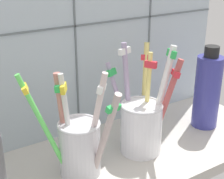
{
  "coord_description": "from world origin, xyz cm",
  "views": [
    {
      "loc": [
        -25.57,
        -40.95,
        34.31
      ],
      "look_at": [
        0.0,
        -0.72,
        14.58
      ],
      "focal_mm": 55.18,
      "sensor_mm": 36.0,
      "label": 1
    }
  ],
  "objects": [
    {
      "name": "tile_wall_back",
      "position": [
        -0.0,
        12.0,
        22.5
      ],
      "size": [
        64.0,
        2.2,
        45.0
      ],
      "color": "#B2C1CC",
      "rests_on": "ground"
    },
    {
      "name": "soap_bottle",
      "position": [
        21.84,
        -0.01,
        9.29
      ],
      "size": [
        4.91,
        4.91,
        15.92
      ],
      "color": "#383A93",
      "rests_on": "counter_slab"
    },
    {
      "name": "toothbrush_cup_right",
      "position": [
        6.07,
        -0.53,
        7.38
      ],
      "size": [
        9.38,
        10.4,
        18.32
      ],
      "color": "white",
      "rests_on": "counter_slab"
    },
    {
      "name": "toothbrush_cup_left",
      "position": [
        -5.89,
        -0.84,
        7.19
      ],
      "size": [
        11.62,
        11.31,
        17.25
      ],
      "color": "silver",
      "rests_on": "counter_slab"
    },
    {
      "name": "counter_slab",
      "position": [
        0.0,
        0.0,
        1.0
      ],
      "size": [
        64.0,
        22.0,
        2.0
      ],
      "primitive_type": "cube",
      "color": "#BCB7AD",
      "rests_on": "ground"
    }
  ]
}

